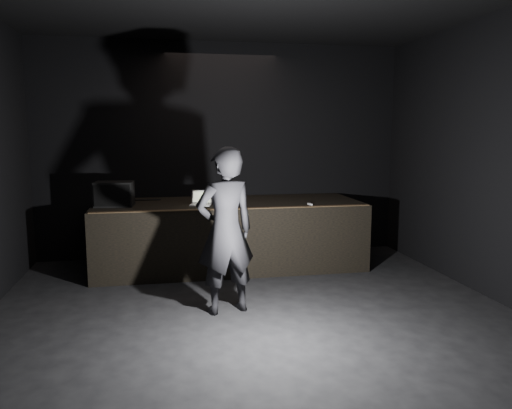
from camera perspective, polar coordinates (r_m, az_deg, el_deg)
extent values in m
plane|color=black|center=(5.27, 1.03, -14.72)|extent=(7.00, 7.00, 0.00)
cube|color=black|center=(8.32, -3.90, 6.16)|extent=(6.00, 0.10, 3.50)
cube|color=black|center=(7.71, -3.11, -3.38)|extent=(4.00, 1.50, 1.00)
cube|color=brown|center=(6.92, -2.36, -0.46)|extent=(3.92, 0.10, 0.01)
cube|color=black|center=(7.44, -15.88, 1.17)|extent=(0.56, 0.42, 0.35)
cube|color=black|center=(7.25, -16.15, 0.98)|extent=(0.49, 0.06, 0.29)
cylinder|color=black|center=(7.98, -14.48, 0.48)|extent=(1.02, 0.07, 0.02)
cube|color=white|center=(7.30, -6.37, -0.04)|extent=(0.34, 0.28, 0.01)
cube|color=silver|center=(7.29, -6.37, 0.03)|extent=(0.27, 0.18, 0.00)
cube|color=white|center=(7.41, -6.18, 0.88)|extent=(0.30, 0.14, 0.19)
cube|color=gold|center=(7.40, -6.19, 0.87)|extent=(0.26, 0.11, 0.15)
cylinder|color=silver|center=(7.51, -5.16, 0.87)|extent=(0.08, 0.08, 0.18)
cylinder|color=#1A4094|center=(7.51, -5.16, 0.91)|extent=(0.08, 0.08, 0.08)
cylinder|color=#AE1014|center=(7.52, -5.16, 0.56)|extent=(0.08, 0.08, 0.01)
cylinder|color=white|center=(7.66, -1.31, 0.74)|extent=(0.08, 0.08, 0.10)
cube|color=silver|center=(7.32, 6.18, 0.03)|extent=(0.04, 0.14, 0.03)
imported|color=black|center=(5.66, -3.52, -3.02)|extent=(0.79, 0.62, 1.90)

